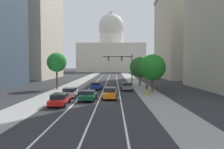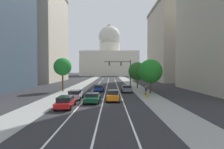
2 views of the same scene
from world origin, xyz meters
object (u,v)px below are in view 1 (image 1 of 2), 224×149
at_px(street_tree_near_right, 153,67).
at_px(car_gray, 127,86).
at_px(car_silver, 70,92).
at_px(street_tree_near_left, 57,62).
at_px(car_red, 60,99).
at_px(traffic_signal_mast, 123,63).
at_px(cyclist, 147,89).
at_px(capitol_building, 111,52).
at_px(car_orange, 110,93).
at_px(fire_hydrant, 147,93).
at_px(car_blue, 96,85).
at_px(car_green, 88,95).
at_px(street_tree_far_right, 140,67).

bearing_deg(street_tree_near_right, car_gray, 161.67).
xyz_separation_m(car_silver, street_tree_near_left, (-4.86, 10.52, 4.47)).
xyz_separation_m(car_red, car_gray, (8.75, 14.59, 0.04)).
xyz_separation_m(traffic_signal_mast, street_tree_near_left, (-13.31, -7.28, 0.15)).
xyz_separation_m(car_gray, cyclist, (3.02, -4.83, 0.06)).
bearing_deg(car_silver, capitol_building, -3.29).
relative_size(capitol_building, street_tree_near_left, 6.07).
height_order(car_silver, traffic_signal_mast, traffic_signal_mast).
relative_size(car_orange, street_tree_near_left, 0.63).
bearing_deg(fire_hydrant, car_blue, 133.56).
relative_size(car_gray, street_tree_near_right, 0.61).
xyz_separation_m(car_green, street_tree_far_right, (9.37, 19.84, 3.50)).
distance_m(car_green, fire_hydrant, 9.41).
height_order(car_gray, traffic_signal_mast, traffic_signal_mast).
relative_size(traffic_signal_mast, street_tree_near_left, 0.99).
bearing_deg(fire_hydrant, street_tree_near_left, 150.97).
xyz_separation_m(capitol_building, traffic_signal_mast, (4.08, -96.43, -8.72)).
bearing_deg(street_tree_near_right, street_tree_near_left, 169.41).
bearing_deg(street_tree_near_right, fire_hydrant, -108.34).
bearing_deg(street_tree_far_right, car_silver, -125.37).
relative_size(car_green, traffic_signal_mast, 0.60).
height_order(car_green, fire_hydrant, car_green).
bearing_deg(car_red, street_tree_far_right, -29.31).
xyz_separation_m(car_gray, street_tree_near_right, (4.54, -1.50, 3.55)).
bearing_deg(street_tree_far_right, car_orange, -109.43).
xyz_separation_m(car_red, fire_hydrant, (11.42, 7.45, -0.29)).
xyz_separation_m(car_orange, street_tree_near_left, (-10.69, 11.50, 4.43)).
distance_m(capitol_building, car_silver, 115.06).
bearing_deg(street_tree_near_left, street_tree_far_right, 21.60).
relative_size(cyclist, street_tree_near_left, 0.24).
xyz_separation_m(traffic_signal_mast, street_tree_near_right, (4.83, -10.67, -0.76)).
bearing_deg(car_gray, car_red, 149.53).
height_order(car_red, car_gray, car_gray).
bearing_deg(car_orange, car_gray, -15.59).
distance_m(car_green, car_silver, 3.86).
height_order(street_tree_near_right, street_tree_far_right, street_tree_near_right).
distance_m(car_orange, car_green, 3.31).
relative_size(car_orange, street_tree_near_right, 0.68).
xyz_separation_m(traffic_signal_mast, cyclist, (3.31, -14.00, -4.25)).
height_order(car_blue, fire_hydrant, car_blue).
distance_m(car_silver, car_blue, 10.83).
distance_m(car_red, car_blue, 16.64).
distance_m(car_gray, street_tree_near_left, 14.44).
height_order(car_orange, car_green, car_orange).
relative_size(car_silver, traffic_signal_mast, 0.58).
height_order(car_green, traffic_signal_mast, traffic_signal_mast).
relative_size(car_orange, cyclist, 2.64).
relative_size(traffic_signal_mast, fire_hydrant, 7.83).
xyz_separation_m(car_gray, street_tree_far_right, (3.53, 8.68, 3.43)).
distance_m(capitol_building, car_gray, 106.50).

